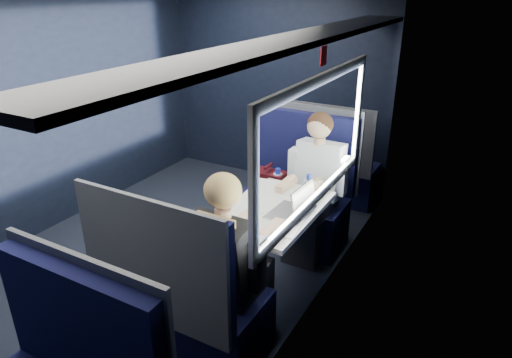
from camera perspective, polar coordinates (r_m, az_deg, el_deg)
The scene contains 12 objects.
ground at distance 4.34m, azimuth -10.58°, elevation -9.30°, with size 2.80×4.20×0.01m, color black.
room_shell at distance 3.74m, azimuth -11.99°, elevation 10.05°, with size 3.00×4.40×2.40m.
table at distance 3.50m, azimuth 1.90°, elevation -4.73°, with size 0.62×1.00×0.74m.
seat_bay_near at distance 4.38m, azimuth 4.85°, elevation -2.22°, with size 1.04×0.62×1.26m.
seat_bay_far at distance 3.10m, azimuth -9.00°, elevation -14.70°, with size 1.04×0.62×1.26m.
seat_row_front at distance 5.17m, azimuth 9.23°, elevation 1.56°, with size 1.04×0.51×1.16m.
man at distance 4.02m, azimuth 7.35°, elevation -0.11°, with size 0.53×0.56×1.32m.
woman at distance 2.91m, azimuth -3.38°, elevation -9.68°, with size 0.53×0.56×1.32m.
papers at distance 3.50m, azimuth 2.24°, elevation -3.20°, with size 0.59×0.86×0.01m, color white.
laptop at distance 3.32m, azimuth 4.99°, elevation -3.56°, with size 0.27×0.35×0.25m.
bottle_small at distance 3.53m, azimuth 6.55°, elevation -1.36°, with size 0.07×0.07×0.23m.
cup at distance 3.70m, azimuth 7.09°, elevation -1.12°, with size 0.07×0.07×0.09m, color white.
Camera 1 is at (2.43, -2.75, 2.32)m, focal length 32.00 mm.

